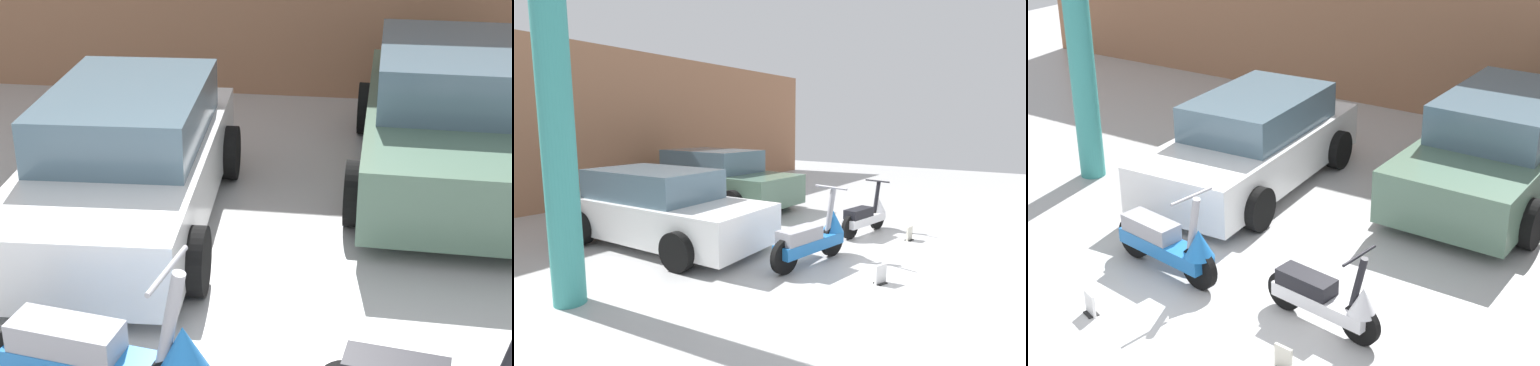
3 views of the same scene
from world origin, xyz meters
The scene contains 3 objects.
scooter_front_left centered at (-0.70, 0.91, 0.40)m, with size 1.62×0.62×1.14m.
car_rear_left centered at (-1.36, 3.60, 0.63)m, with size 2.02×3.93×1.31m.
car_rear_center centered at (1.76, 5.17, 0.68)m, with size 2.14×4.25×1.43m.
Camera 1 is at (0.79, -3.06, 3.47)m, focal length 55.00 mm.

